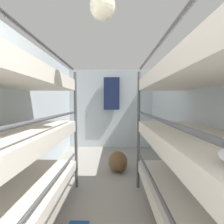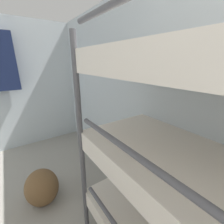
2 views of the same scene
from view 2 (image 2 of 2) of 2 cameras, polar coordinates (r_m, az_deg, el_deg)
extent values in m
cube|color=silver|center=(1.51, 18.14, 0.72)|extent=(0.06, 4.69, 2.28)
cube|color=silver|center=(3.20, -36.01, 7.22)|extent=(2.53, 0.06, 2.28)
cylinder|color=#4C4C51|center=(1.32, -11.58, -13.35)|extent=(0.04, 0.04, 1.78)
cylinder|color=#4C4C51|center=(0.58, 34.12, -28.63)|extent=(0.03, 1.65, 0.03)
ellipsoid|color=brown|center=(2.13, -25.16, -24.28)|extent=(0.37, 0.46, 0.37)
cube|color=#192347|center=(3.02, -36.92, 15.08)|extent=(0.44, 0.12, 0.90)
camera|label=1|loc=(1.26, 139.22, -26.62)|focal=24.00mm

